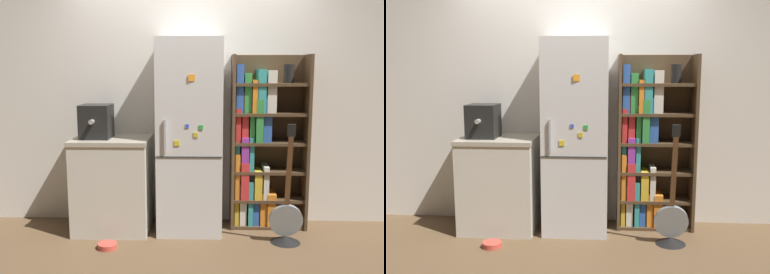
{
  "view_description": "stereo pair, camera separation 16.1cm",
  "coord_description": "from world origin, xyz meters",
  "views": [
    {
      "loc": [
        0.15,
        -3.96,
        1.59
      ],
      "look_at": [
        0.02,
        0.15,
        0.94
      ],
      "focal_mm": 40.0,
      "sensor_mm": 36.0,
      "label": 1
    },
    {
      "loc": [
        0.32,
        -3.95,
        1.59
      ],
      "look_at": [
        0.02,
        0.15,
        0.94
      ],
      "focal_mm": 40.0,
      "sensor_mm": 36.0,
      "label": 2
    }
  ],
  "objects": [
    {
      "name": "kitchen_counter",
      "position": [
        -0.77,
        0.15,
        0.47
      ],
      "size": [
        0.75,
        0.62,
        0.93
      ],
      "color": "beige",
      "rests_on": "ground_plane"
    },
    {
      "name": "wall_back",
      "position": [
        0.0,
        0.47,
        1.3
      ],
      "size": [
        8.0,
        0.05,
        2.6
      ],
      "color": "white",
      "rests_on": "ground_plane"
    },
    {
      "name": "espresso_machine",
      "position": [
        -0.91,
        0.14,
        1.1
      ],
      "size": [
        0.29,
        0.36,
        0.33
      ],
      "color": "black",
      "rests_on": "kitchen_counter"
    },
    {
      "name": "guitar",
      "position": [
        0.9,
        -0.15,
        0.17
      ],
      "size": [
        0.31,
        0.28,
        1.13
      ],
      "color": "black",
      "rests_on": "ground_plane"
    },
    {
      "name": "ground_plane",
      "position": [
        0.0,
        0.0,
        0.0
      ],
      "size": [
        16.0,
        16.0,
        0.0
      ],
      "primitive_type": "plane",
      "color": "brown"
    },
    {
      "name": "refrigerator",
      "position": [
        -0.0,
        0.17,
        0.94
      ],
      "size": [
        0.62,
        0.58,
        1.89
      ],
      "color": "silver",
      "rests_on": "ground_plane"
    },
    {
      "name": "bookshelf",
      "position": [
        0.71,
        0.32,
        0.82
      ],
      "size": [
        0.76,
        0.31,
        1.74
      ],
      "color": "#4C3823",
      "rests_on": "ground_plane"
    },
    {
      "name": "pet_bowl",
      "position": [
        -0.73,
        -0.33,
        0.03
      ],
      "size": [
        0.18,
        0.18,
        0.05
      ],
      "color": "#D84C3F",
      "rests_on": "ground_plane"
    }
  ]
}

